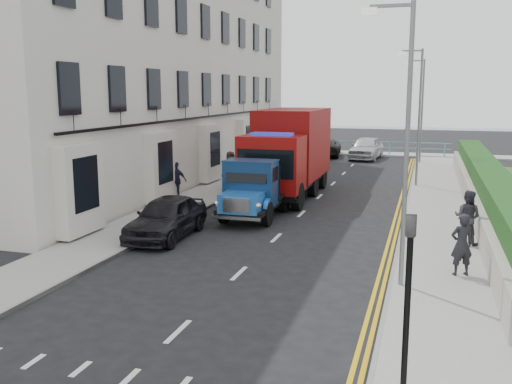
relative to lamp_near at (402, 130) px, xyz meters
name	(u,v)px	position (x,y,z in m)	size (l,w,h in m)	color
ground	(260,254)	(-4.18, 2.00, -4.00)	(120.00, 120.00, 0.00)	black
pavement_west	(209,193)	(-9.38, 11.00, -3.94)	(2.40, 38.00, 0.12)	gray
pavement_east	(437,206)	(1.12, 11.00, -3.94)	(2.60, 38.00, 0.12)	gray
promenade	(364,154)	(-4.18, 31.00, -3.94)	(30.00, 2.50, 0.12)	gray
sea_plane	(390,129)	(-4.18, 62.00, -4.00)	(120.00, 120.00, 0.00)	slate
terrace_west	(161,49)	(-13.65, 15.00, 3.17)	(6.31, 30.20, 14.25)	beige
garden_east	(486,189)	(3.03, 11.00, -3.10)	(1.45, 28.00, 1.75)	#B2AD9E
seafront_railing	(363,148)	(-4.18, 30.20, -3.42)	(13.00, 0.08, 1.11)	#59B2A5
lamp_near	(402,130)	(0.00, 0.00, 0.00)	(1.23, 0.18, 7.00)	slate
lamp_mid	(417,110)	(0.00, 16.00, 0.00)	(1.23, 0.18, 7.00)	slate
lamp_far	(420,105)	(0.00, 26.00, 0.00)	(1.23, 0.18, 7.00)	slate
traffic_signal	(408,280)	(0.42, -5.50, -1.92)	(0.16, 0.20, 3.10)	black
bedford_lorry	(252,193)	(-5.78, 6.37, -2.93)	(2.01, 4.93, 2.31)	black
red_lorry	(289,151)	(-5.61, 11.75, -1.83)	(2.68, 7.77, 4.07)	black
parked_car_front	(166,217)	(-7.78, 3.00, -3.29)	(1.68, 4.18, 1.42)	black
parked_car_mid	(259,174)	(-7.78, 14.00, -3.35)	(1.37, 3.92, 1.29)	#4E7AA9
parked_car_rear	(290,165)	(-6.78, 16.85, -3.21)	(2.21, 5.44, 1.58)	silver
seafront_car_left	(325,147)	(-6.94, 29.00, -3.31)	(2.27, 4.93, 1.37)	black
seafront_car_right	(366,148)	(-3.68, 27.85, -3.18)	(1.94, 4.81, 1.64)	silver
pedestrian_east_near	(462,244)	(1.59, 1.23, -3.04)	(0.61, 0.40, 1.67)	black
pedestrian_east_far	(467,217)	(1.92, 4.61, -3.01)	(0.84, 0.66, 1.73)	#37333E
pedestrian_west_near	(177,180)	(-10.18, 9.06, -3.04)	(0.98, 0.41, 1.67)	black
pedestrian_west_far	(230,170)	(-8.80, 12.46, -2.95)	(0.90, 0.59, 1.85)	#393129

